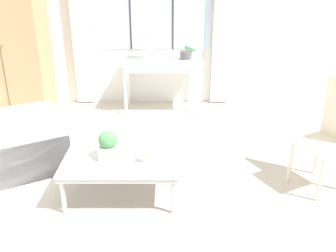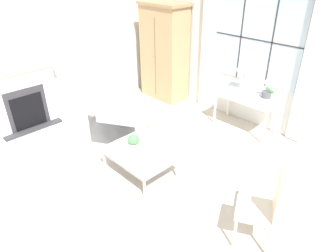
{
  "view_description": "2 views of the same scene",
  "coord_description": "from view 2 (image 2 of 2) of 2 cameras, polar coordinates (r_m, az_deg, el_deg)",
  "views": [
    {
      "loc": [
        0.25,
        -2.87,
        2.04
      ],
      "look_at": [
        0.25,
        0.59,
        0.58
      ],
      "focal_mm": 40.0,
      "sensor_mm": 36.0,
      "label": 1
    },
    {
      "loc": [
        2.82,
        -2.11,
        3.0
      ],
      "look_at": [
        -0.01,
        0.7,
        0.76
      ],
      "focal_mm": 32.0,
      "sensor_mm": 36.0,
      "label": 2
    }
  ],
  "objects": [
    {
      "name": "fireplace",
      "position": [
        6.41,
        -26.0,
        5.51
      ],
      "size": [
        0.34,
        1.35,
        2.19
      ],
      "color": "#2D2D33",
      "rests_on": "ground_plane"
    },
    {
      "name": "table_lamp",
      "position": [
        5.87,
        14.33,
        11.1
      ],
      "size": [
        0.3,
        0.3,
        0.6
      ],
      "color": "silver",
      "rests_on": "console_table"
    },
    {
      "name": "wall_back_windowed",
      "position": [
        6.07,
        16.21,
        12.96
      ],
      "size": [
        7.2,
        0.14,
        2.8
      ],
      "color": "silver",
      "rests_on": "ground_plane"
    },
    {
      "name": "coffee_table",
      "position": [
        4.66,
        -5.44,
        -5.41
      ],
      "size": [
        1.07,
        0.76,
        0.39
      ],
      "color": "#BCBCC1",
      "rests_on": "ground_plane"
    },
    {
      "name": "wall_left",
      "position": [
        6.65,
        -19.95,
        13.7
      ],
      "size": [
        0.06,
        7.2,
        2.8
      ],
      "primitive_type": "cube",
      "color": "silver",
      "rests_on": "ground_plane"
    },
    {
      "name": "potted_orchid",
      "position": [
        5.72,
        18.43,
        6.84
      ],
      "size": [
        0.23,
        0.18,
        0.44
      ],
      "color": "#4C4C51",
      "rests_on": "console_table"
    },
    {
      "name": "side_chair_wooden",
      "position": [
        3.63,
        18.27,
        -13.88
      ],
      "size": [
        0.59,
        0.59,
        1.08
      ],
      "color": "beige",
      "rests_on": "ground_plane"
    },
    {
      "name": "armchair_upholstered",
      "position": [
        5.78,
        -9.23,
        0.82
      ],
      "size": [
        1.18,
        1.14,
        0.81
      ],
      "color": "#B2B2B7",
      "rests_on": "ground_plane"
    },
    {
      "name": "ground_plane",
      "position": [
        4.63,
        -6.22,
        -11.3
      ],
      "size": [
        14.0,
        14.0,
        0.0
      ],
      "primitive_type": "plane",
      "color": "#BCB2A3"
    },
    {
      "name": "console_table",
      "position": [
        5.93,
        14.9,
        5.35
      ],
      "size": [
        1.19,
        0.56,
        0.78
      ],
      "color": "silver",
      "rests_on": "ground_plane"
    },
    {
      "name": "armoire",
      "position": [
        7.12,
        -0.73,
        13.83
      ],
      "size": [
        1.14,
        0.63,
        2.18
      ],
      "color": "tan",
      "rests_on": "ground_plane"
    },
    {
      "name": "pillar_candle",
      "position": [
        4.38,
        -4.46,
        -6.15
      ],
      "size": [
        0.12,
        0.12,
        0.16
      ],
      "color": "silver",
      "rests_on": "coffee_table"
    },
    {
      "name": "potted_plant_small",
      "position": [
        4.63,
        -6.58,
        -3.11
      ],
      "size": [
        0.18,
        0.18,
        0.28
      ],
      "color": "#BCB7AD",
      "rests_on": "coffee_table"
    }
  ]
}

